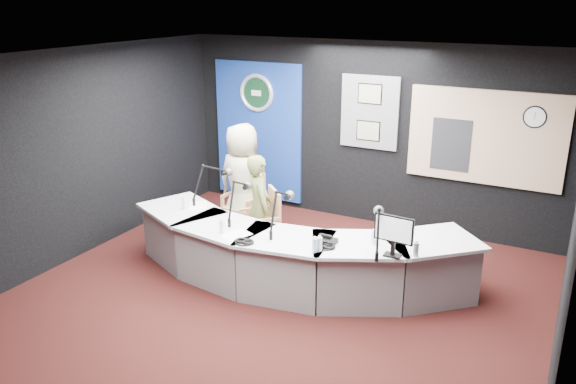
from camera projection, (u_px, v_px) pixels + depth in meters
The scene contains 33 objects.
ground at pixel (271, 303), 6.77m from camera, with size 6.00×6.00×0.00m, color black.
ceiling at pixel (269, 60), 5.87m from camera, with size 6.00×6.00×0.02m, color silver.
wall_back at pixel (366, 134), 8.83m from camera, with size 6.00×0.02×2.80m, color black.
wall_front at pixel (48, 319), 3.81m from camera, with size 6.00×0.02×2.80m, color black.
wall_left at pixel (73, 156), 7.64m from camera, with size 0.02×6.00×2.80m, color black.
wall_right at pixel (572, 241), 5.00m from camera, with size 0.02×6.00×2.80m, color black.
broadcast_desk at pixel (289, 255), 7.14m from camera, with size 4.50×1.90×0.75m, color #BCBEC0, non-canonical shape.
backdrop_panel at pixel (258, 131), 9.69m from camera, with size 1.60×0.05×2.30m, color navy.
agency_seal at pixel (256, 93), 9.45m from camera, with size 0.63×0.63×0.07m, color silver.
seal_center at pixel (257, 93), 9.45m from camera, with size 0.48×0.48×0.01m, color black.
pinboard at pixel (370, 112), 8.67m from camera, with size 0.90×0.04×1.10m, color slate.
framed_photo_upper at pixel (370, 94), 8.56m from camera, with size 0.34×0.02×0.27m, color gray.
framed_photo_lower at pixel (368, 131), 8.74m from camera, with size 0.34×0.02×0.27m, color gray.
booth_window_frame at pixel (485, 138), 7.99m from camera, with size 2.12×0.06×1.32m, color tan.
booth_glow at pixel (485, 138), 7.98m from camera, with size 2.00×0.02×1.20m, color #D1C384.
equipment_rack at pixel (451, 145), 8.21m from camera, with size 0.55×0.02×0.75m, color black.
wall_clock at pixel (535, 117), 7.59m from camera, with size 0.28×0.28×0.01m, color white.
armchair_left at pixel (243, 208), 8.53m from camera, with size 0.50×0.50×0.88m, color tan, non-canonical shape.
armchair_right at pixel (259, 228), 7.81m from camera, with size 0.48×0.48×0.86m, color tan, non-canonical shape.
draped_jacket at pixel (249, 191), 8.70m from camera, with size 0.50×0.10×0.70m, color #6B645A.
person_man at pixel (243, 181), 8.39m from camera, with size 0.83×0.54×1.71m, color beige.
person_woman at pixel (259, 208), 7.71m from camera, with size 0.53×0.35×1.46m, color olive.
computer_monitor at pixel (394, 229), 6.13m from camera, with size 0.43×0.03×0.30m, color black.
desk_phone at pixel (327, 241), 6.55m from camera, with size 0.20×0.16×0.05m, color black.
headphones_near at pixel (325, 246), 6.44m from camera, with size 0.22×0.22×0.04m, color black.
headphones_far at pixel (244, 241), 6.56m from camera, with size 0.24×0.24×0.04m, color black.
paper_stack at pixel (198, 206), 7.72m from camera, with size 0.23×0.33×0.00m, color white.
notepad at pixel (236, 235), 6.78m from camera, with size 0.23×0.33×0.00m, color white.
boom_mic_a at pixel (211, 179), 7.83m from camera, with size 0.29×0.71×0.60m, color black, non-canonical shape.
boom_mic_b at pixel (239, 196), 7.20m from camera, with size 0.22×0.73×0.60m, color black, non-canonical shape.
boom_mic_c at pixel (281, 206), 6.83m from camera, with size 0.20×0.74×0.60m, color black, non-canonical shape.
boom_mic_d at pixel (378, 224), 6.31m from camera, with size 0.32×0.71×0.60m, color black, non-canonical shape.
water_bottles at pixel (282, 228), 6.74m from camera, with size 3.16×0.61×0.18m, color silver, non-canonical shape.
Camera 1 is at (2.95, -5.21, 3.43)m, focal length 36.00 mm.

